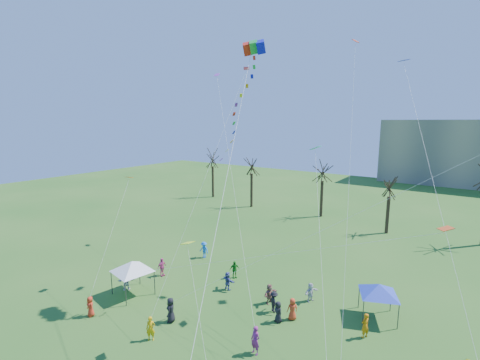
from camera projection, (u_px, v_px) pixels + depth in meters
The scene contains 6 objects.
bare_tree_row at pixel (392, 181), 44.93m from camera, with size 69.16×8.44×10.61m.
big_box_kite at pixel (241, 112), 25.39m from camera, with size 4.52×8.96×24.31m.
canopy_tent_white at pixel (132, 266), 28.17m from camera, with size 3.92×3.92×2.99m.
canopy_tent_blue at pixel (379, 289), 24.78m from camera, with size 3.36×3.36×2.72m.
festival_crowd at pixel (257, 316), 23.90m from camera, with size 27.36×14.96×1.86m.
small_kites_aloft at pixel (294, 139), 25.37m from camera, with size 29.59×19.92×32.25m.
Camera 1 is at (10.70, -11.79, 14.58)m, focal length 25.00 mm.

